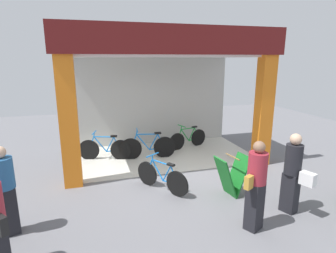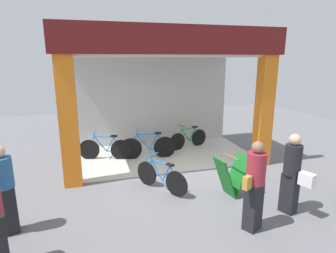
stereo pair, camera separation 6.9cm
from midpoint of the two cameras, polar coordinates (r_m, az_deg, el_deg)
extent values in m
plane|color=slate|center=(7.75, 1.75, -9.56)|extent=(19.46, 19.46, 0.00)
cube|color=beige|center=(9.08, -1.05, -5.92)|extent=(5.73, 2.97, 0.02)
cube|color=#B7B7B2|center=(10.10, -3.21, 5.31)|extent=(5.73, 0.12, 3.17)
cube|color=orange|center=(6.97, -19.47, 0.66)|extent=(0.42, 0.36, 3.17)
cube|color=orange|center=(8.44, 19.34, 2.86)|extent=(0.42, 0.36, 3.17)
cube|color=#591414|center=(6.99, 2.35, 17.46)|extent=(5.93, 0.20, 0.70)
cube|color=silver|center=(8.54, -1.14, 14.25)|extent=(5.73, 2.97, 0.06)
cylinder|color=black|center=(8.73, -9.42, -4.76)|extent=(0.63, 0.22, 0.64)
cylinder|color=black|center=(8.96, -15.68, -4.62)|extent=(0.63, 0.22, 0.64)
cylinder|color=blue|center=(8.79, -10.91, -4.88)|extent=(0.42, 0.15, 0.08)
cylinder|color=blue|center=(8.74, -11.55, -3.58)|extent=(0.28, 0.11, 0.48)
cylinder|color=blue|center=(8.81, -13.50, -3.49)|extent=(0.39, 0.14, 0.50)
cylinder|color=blue|center=(8.71, -12.80, -2.05)|extent=(0.60, 0.21, 0.05)
cylinder|color=blue|center=(8.69, -10.18, -3.45)|extent=(0.21, 0.09, 0.43)
cylinder|color=blue|center=(8.87, -15.15, -3.31)|extent=(0.19, 0.09, 0.44)
cylinder|color=blue|center=(8.77, -14.71, -1.57)|extent=(0.06, 0.05, 0.13)
cylinder|color=blue|center=(8.75, -14.67, -1.17)|extent=(0.16, 0.44, 0.03)
cube|color=black|center=(8.64, -10.83, -1.94)|extent=(0.21, 0.15, 0.05)
cylinder|color=black|center=(8.79, -0.47, -4.30)|extent=(0.69, 0.12, 0.69)
cylinder|color=black|center=(8.70, -7.41, -4.60)|extent=(0.69, 0.12, 0.69)
cylinder|color=blue|center=(8.76, -2.08, -4.53)|extent=(0.46, 0.09, 0.09)
cylinder|color=blue|center=(8.68, -2.72, -3.17)|extent=(0.30, 0.07, 0.51)
cylinder|color=blue|center=(8.65, -4.89, -3.20)|extent=(0.42, 0.08, 0.54)
cylinder|color=blue|center=(8.60, -4.04, -1.58)|extent=(0.66, 0.11, 0.05)
cylinder|color=blue|center=(8.70, -1.23, -2.94)|extent=(0.23, 0.06, 0.46)
cylinder|color=blue|center=(8.63, -6.75, -3.12)|extent=(0.21, 0.06, 0.48)
cylinder|color=blue|center=(8.55, -6.17, -1.17)|extent=(0.06, 0.04, 0.14)
cylinder|color=blue|center=(8.54, -6.11, -0.72)|extent=(0.09, 0.48, 0.03)
cube|color=black|center=(8.62, -1.87, -1.35)|extent=(0.22, 0.13, 0.05)
cylinder|color=black|center=(10.03, 6.54, -2.29)|extent=(0.59, 0.22, 0.61)
cylinder|color=black|center=(9.48, 2.13, -3.18)|extent=(0.59, 0.22, 0.61)
cylinder|color=#198C33|center=(9.91, 5.54, -2.62)|extent=(0.40, 0.16, 0.08)
cylinder|color=#198C33|center=(9.80, 5.18, -1.59)|extent=(0.26, 0.11, 0.46)
cylinder|color=#198C33|center=(9.62, 3.82, -1.80)|extent=(0.37, 0.15, 0.48)
cylinder|color=#198C33|center=(9.64, 4.40, -0.43)|extent=(0.57, 0.21, 0.05)
cylinder|color=#198C33|center=(9.92, 6.11, -1.29)|extent=(0.20, 0.09, 0.41)
cylinder|color=#198C33|center=(9.47, 2.61, -1.89)|extent=(0.18, 0.09, 0.42)
cylinder|color=#198C33|center=(9.45, 3.05, -0.26)|extent=(0.06, 0.05, 0.13)
cylinder|color=#198C33|center=(9.45, 3.10, 0.11)|extent=(0.16, 0.41, 0.03)
cube|color=black|center=(9.81, 5.75, -0.08)|extent=(0.20, 0.14, 0.05)
cylinder|color=black|center=(6.44, 2.06, -11.71)|extent=(0.38, 0.52, 0.60)
cylinder|color=black|center=(6.99, -4.11, -9.59)|extent=(0.38, 0.52, 0.60)
cylinder|color=blue|center=(6.57, 0.51, -11.37)|extent=(0.26, 0.35, 0.08)
cylinder|color=blue|center=(6.54, -0.07, -9.61)|extent=(0.18, 0.23, 0.45)
cylinder|color=blue|center=(6.71, -2.00, -8.92)|extent=(0.24, 0.32, 0.47)
cylinder|color=blue|center=(6.55, -1.24, -7.41)|extent=(0.36, 0.49, 0.05)
cylinder|color=blue|center=(6.41, 1.34, -9.88)|extent=(0.14, 0.18, 0.41)
cylinder|color=blue|center=(6.85, -3.57, -8.23)|extent=(0.13, 0.17, 0.42)
cylinder|color=blue|center=(6.70, -3.07, -6.31)|extent=(0.06, 0.06, 0.13)
cylinder|color=blue|center=(6.68, -3.02, -5.84)|extent=(0.36, 0.27, 0.03)
cube|color=black|center=(6.37, 0.75, -7.85)|extent=(0.18, 0.20, 0.05)
cube|color=#197226|center=(6.49, 11.85, -10.22)|extent=(0.44, 0.53, 0.94)
cube|color=#197226|center=(6.68, 14.28, -9.63)|extent=(0.44, 0.53, 0.94)
cylinder|color=olive|center=(6.41, 13.31, -6.11)|extent=(0.10, 0.48, 0.03)
cube|color=black|center=(5.89, -29.81, -14.71)|extent=(0.37, 0.31, 0.89)
cylinder|color=#26598C|center=(5.60, -30.70, -8.17)|extent=(0.43, 0.43, 0.55)
cube|color=black|center=(5.49, 17.44, -15.38)|extent=(0.38, 0.35, 0.91)
cylinder|color=maroon|center=(5.17, 18.03, -8.17)|extent=(0.46, 0.46, 0.57)
sphere|color=#8C664C|center=(5.05, 18.36, -4.06)|extent=(0.21, 0.21, 0.21)
cube|color=#BF8C33|center=(5.03, 16.34, -11.02)|extent=(0.19, 0.16, 0.23)
cube|color=black|center=(6.31, 23.93, -12.37)|extent=(0.33, 0.36, 0.83)
cylinder|color=black|center=(6.04, 24.59, -6.21)|extent=(0.42, 0.42, 0.60)
sphere|color=#D8AD8C|center=(5.92, 24.99, -2.44)|extent=(0.22, 0.22, 0.22)
cube|color=white|center=(6.01, 26.97, -9.67)|extent=(0.25, 0.31, 0.25)
camera|label=1|loc=(0.03, -89.76, 0.06)|focal=29.65mm
camera|label=2|loc=(0.03, 90.24, -0.06)|focal=29.65mm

